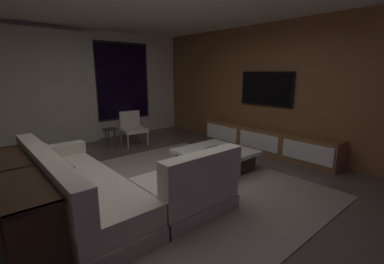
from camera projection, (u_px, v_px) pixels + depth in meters
floor at (160, 190)px, 3.90m from camera, size 9.20×9.20×0.00m
back_wall_with_window at (69, 87)px, 6.22m from camera, size 6.60×0.30×2.70m
media_wall at (279, 89)px, 5.55m from camera, size 0.12×7.80×2.70m
area_rug at (183, 185)px, 4.05m from camera, size 3.20×3.80×0.01m
sectional_couch at (108, 189)px, 3.26m from camera, size 1.98×2.50×0.82m
coffee_table at (215, 159)px, 4.69m from camera, size 1.16×1.16×0.36m
book_stack_on_coffee_table at (214, 149)px, 4.57m from camera, size 0.31×0.22×0.07m
accent_chair_near_window at (132, 126)px, 6.32m from camera, size 0.61×0.63×0.78m
side_stool at (110, 132)px, 5.96m from camera, size 0.32×0.32×0.46m
media_console at (266, 141)px, 5.65m from camera, size 0.46×3.10×0.52m
mounted_tv at (266, 89)px, 5.67m from camera, size 0.05×1.25×0.72m
console_table_behind_couch at (17, 198)px, 2.74m from camera, size 0.40×2.10×0.74m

